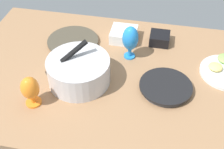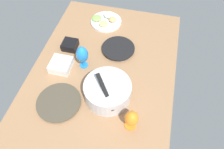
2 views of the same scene
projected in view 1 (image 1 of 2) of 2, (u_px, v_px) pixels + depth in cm
name	position (u px, v px, depth cm)	size (l,w,h in cm)	color
ground_plane	(113.00, 76.00, 154.36)	(160.00, 104.00, 4.00)	#99704C
dinner_plate_left	(166.00, 87.00, 143.36)	(25.76, 25.76, 3.04)	#4C4C51
dinner_plate_right	(73.00, 41.00, 171.74)	(29.58, 29.58, 1.96)	beige
mixing_bowl	(79.00, 70.00, 144.19)	(30.79, 30.79, 20.47)	silver
hurricane_glass_blue	(130.00, 39.00, 155.04)	(8.65, 8.65, 19.30)	#2282DB
hurricane_glass_orange	(30.00, 89.00, 131.72)	(8.38, 8.38, 15.71)	orange
square_bowl_black	(160.00, 38.00, 170.23)	(11.24, 11.24, 5.95)	black
square_bowl_white	(124.00, 34.00, 172.55)	(14.84, 14.84, 6.45)	white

